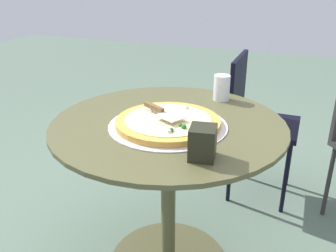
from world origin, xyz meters
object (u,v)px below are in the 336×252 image
(patio_table, at_px, (168,167))
(pizza_on_tray, at_px, (168,123))
(patio_chair_far, at_px, (254,115))
(pizza_server, at_px, (162,111))
(napkin_dispenser, at_px, (203,143))
(drinking_cup, at_px, (222,88))

(patio_table, distance_m, pizza_on_tray, 0.23)
(patio_chair_far, bearing_deg, pizza_server, 162.49)
(patio_table, bearing_deg, napkin_dispenser, -138.31)
(patio_chair_far, bearing_deg, patio_table, 163.18)
(pizza_server, bearing_deg, pizza_on_tray, -113.13)
(napkin_dispenser, xyz_separation_m, patio_chair_far, (1.01, -0.02, -0.28))
(patio_table, relative_size, napkin_dispenser, 8.73)
(patio_table, relative_size, pizza_on_tray, 2.02)
(drinking_cup, xyz_separation_m, patio_chair_far, (0.43, -0.10, -0.28))
(pizza_server, xyz_separation_m, drinking_cup, (0.37, -0.15, 0.01))
(patio_table, height_order, pizza_server, pizza_server)
(patio_table, distance_m, patio_chair_far, 0.80)
(pizza_server, distance_m, patio_chair_far, 0.88)
(patio_table, relative_size, patio_chair_far, 1.11)
(pizza_server, xyz_separation_m, napkin_dispenser, (-0.22, -0.23, 0.00))
(pizza_on_tray, distance_m, pizza_server, 0.05)
(pizza_server, relative_size, patio_chair_far, 0.25)
(patio_table, bearing_deg, pizza_on_tray, -159.55)
(pizza_server, relative_size, napkin_dispenser, 1.92)
(drinking_cup, bearing_deg, pizza_on_tray, 162.99)
(pizza_on_tray, height_order, drinking_cup, drinking_cup)
(drinking_cup, bearing_deg, napkin_dispenser, -171.81)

